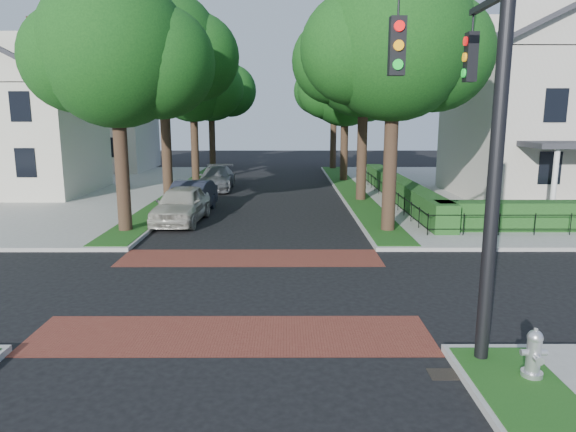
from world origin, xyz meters
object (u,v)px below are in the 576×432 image
object	(u,v)px
traffic_signal	(483,124)
fire_hydrant	(534,354)
parked_car_front	(181,204)
parked_car_rear	(217,178)
parked_car_middle	(190,198)

from	to	relation	value
traffic_signal	fire_hydrant	bearing A→B (deg)	-48.29
traffic_signal	parked_car_front	world-z (taller)	traffic_signal
fire_hydrant	parked_car_rear	bearing A→B (deg)	108.86
parked_car_front	parked_car_rear	size ratio (longest dim) A/B	0.94
parked_car_middle	parked_car_rear	size ratio (longest dim) A/B	0.93
traffic_signal	parked_car_rear	size ratio (longest dim) A/B	1.50
traffic_signal	fire_hydrant	world-z (taller)	traffic_signal
parked_car_rear	parked_car_middle	bearing A→B (deg)	-92.67
parked_car_front	parked_car_middle	distance (m)	2.25
traffic_signal	fire_hydrant	size ratio (longest dim) A/B	8.51
parked_car_front	parked_car_middle	bearing A→B (deg)	93.12
fire_hydrant	parked_car_front	bearing A→B (deg)	121.58
traffic_signal	parked_car_rear	world-z (taller)	traffic_signal
traffic_signal	parked_car_middle	world-z (taller)	traffic_signal
parked_car_front	parked_car_rear	bearing A→B (deg)	92.18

